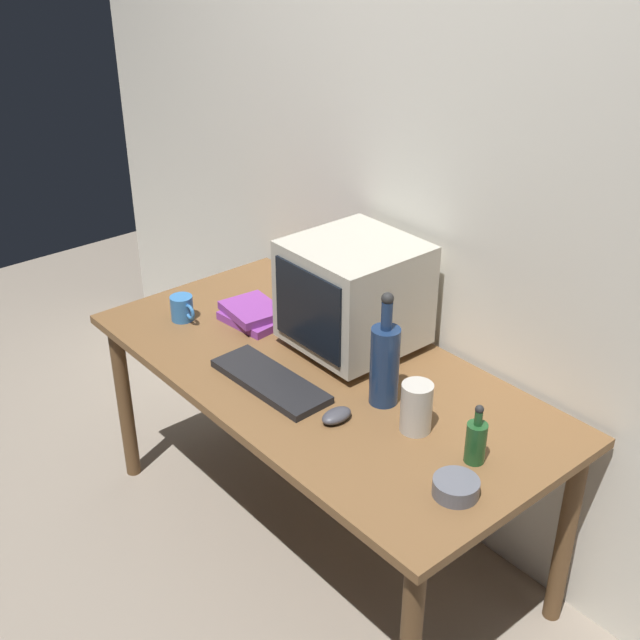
{
  "coord_description": "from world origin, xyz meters",
  "views": [
    {
      "loc": [
        1.69,
        -1.42,
        2.07
      ],
      "look_at": [
        0.0,
        0.0,
        0.88
      ],
      "focal_mm": 45.71,
      "sensor_mm": 36.0,
      "label": 1
    }
  ],
  "objects": [
    {
      "name": "ground_plane",
      "position": [
        0.0,
        0.0,
        0.0
      ],
      "size": [
        6.0,
        6.0,
        0.0
      ],
      "primitive_type": "plane",
      "color": "gray"
    },
    {
      "name": "back_wall",
      "position": [
        0.0,
        0.46,
        1.25
      ],
      "size": [
        4.0,
        0.08,
        2.5
      ],
      "primitive_type": "cube",
      "color": "silver",
      "rests_on": "ground"
    },
    {
      "name": "desk",
      "position": [
        0.0,
        0.0,
        0.62
      ],
      "size": [
        1.62,
        0.79,
        0.7
      ],
      "color": "brown",
      "rests_on": "ground"
    },
    {
      "name": "crt_monitor",
      "position": [
        -0.04,
        0.18,
        0.89
      ],
      "size": [
        0.38,
        0.39,
        0.37
      ],
      "color": "#B2AD9E",
      "rests_on": "desk"
    },
    {
      "name": "keyboard",
      "position": [
        -0.03,
        -0.17,
        0.71
      ],
      "size": [
        0.43,
        0.16,
        0.02
      ],
      "primitive_type": "cube",
      "rotation": [
        0.0,
        0.0,
        0.04
      ],
      "color": "black",
      "rests_on": "desk"
    },
    {
      "name": "computer_mouse",
      "position": [
        0.24,
        -0.14,
        0.72
      ],
      "size": [
        0.06,
        0.1,
        0.04
      ],
      "primitive_type": "ellipsoid",
      "rotation": [
        0.0,
        0.0,
        0.02
      ],
      "color": "#3F3F47",
      "rests_on": "desk"
    },
    {
      "name": "bottle_tall",
      "position": [
        0.26,
        0.03,
        0.84
      ],
      "size": [
        0.09,
        0.09,
        0.36
      ],
      "color": "navy",
      "rests_on": "desk"
    },
    {
      "name": "bottle_short",
      "position": [
        0.62,
        0.02,
        0.77
      ],
      "size": [
        0.06,
        0.06,
        0.18
      ],
      "color": "#1E4C23",
      "rests_on": "desk"
    },
    {
      "name": "book_stack",
      "position": [
        -0.4,
        0.03,
        0.73
      ],
      "size": [
        0.24,
        0.19,
        0.06
      ],
      "color": "#843893",
      "rests_on": "desk"
    },
    {
      "name": "mug",
      "position": [
        -0.57,
        -0.15,
        0.75
      ],
      "size": [
        0.12,
        0.08,
        0.09
      ],
      "color": "#3370B2",
      "rests_on": "desk"
    },
    {
      "name": "cd_spindle",
      "position": [
        0.68,
        -0.12,
        0.72
      ],
      "size": [
        0.12,
        0.12,
        0.04
      ],
      "primitive_type": "cylinder",
      "color": "#595B66",
      "rests_on": "desk"
    },
    {
      "name": "metal_canister",
      "position": [
        0.42,
        0.0,
        0.78
      ],
      "size": [
        0.09,
        0.09,
        0.15
      ],
      "primitive_type": "cylinder",
      "color": "#B7B2A8",
      "rests_on": "desk"
    }
  ]
}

